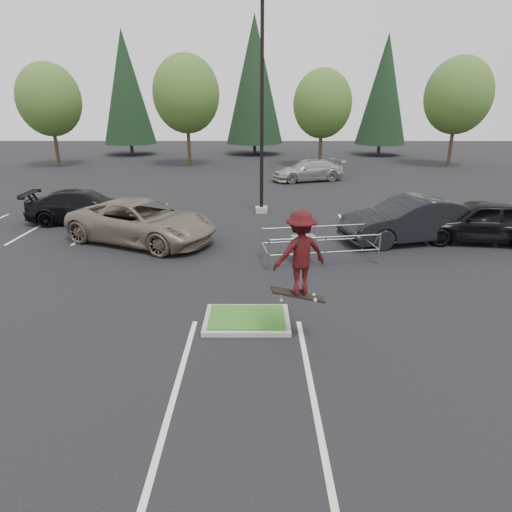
{
  "coord_description": "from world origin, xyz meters",
  "views": [
    {
      "loc": [
        0.26,
        -9.92,
        5.33
      ],
      "look_at": [
        0.23,
        1.5,
        1.29
      ],
      "focal_mm": 30.0,
      "sensor_mm": 36.0,
      "label": 1
    }
  ],
  "objects_px": {
    "cart_corral": "(307,242)",
    "decid_c": "(322,106)",
    "decid_b": "(186,97)",
    "conif_c": "(384,90)",
    "skateboarder": "(299,253)",
    "car_far_silver": "(309,170)",
    "conif_a": "(126,88)",
    "light_pole": "(262,122)",
    "car_l_black": "(84,206)",
    "decid_d": "(457,98)",
    "car_r_charc": "(410,220)",
    "car_r_black": "(480,221)",
    "decid_a": "(50,102)",
    "conif_b": "(255,81)",
    "car_l_tan": "(140,221)"
  },
  "relations": [
    {
      "from": "cart_corral",
      "to": "decid_c",
      "type": "bearing_deg",
      "value": 71.6
    },
    {
      "from": "decid_b",
      "to": "conif_c",
      "type": "xyz_separation_m",
      "value": [
        20.01,
        8.97,
        0.8
      ]
    },
    {
      "from": "skateboarder",
      "to": "car_far_silver",
      "type": "xyz_separation_m",
      "value": [
        2.93,
        23.0,
        -1.46
      ]
    },
    {
      "from": "decid_b",
      "to": "conif_a",
      "type": "relative_size",
      "value": 0.74
    },
    {
      "from": "light_pole",
      "to": "decid_c",
      "type": "distance_m",
      "value": 18.67
    },
    {
      "from": "conif_c",
      "to": "car_l_black",
      "type": "relative_size",
      "value": 2.36
    },
    {
      "from": "decid_d",
      "to": "car_r_charc",
      "type": "relative_size",
      "value": 1.7
    },
    {
      "from": "decid_b",
      "to": "car_r_charc",
      "type": "relative_size",
      "value": 1.74
    },
    {
      "from": "skateboarder",
      "to": "conif_c",
      "type": "bearing_deg",
      "value": -128.52
    },
    {
      "from": "light_pole",
      "to": "car_r_black",
      "type": "relative_size",
      "value": 1.96
    },
    {
      "from": "conif_c",
      "to": "car_l_black",
      "type": "bearing_deg",
      "value": -126.82
    },
    {
      "from": "decid_d",
      "to": "car_l_black",
      "type": "xyz_separation_m",
      "value": [
        -25.99,
        -20.22,
        -5.14
      ]
    },
    {
      "from": "car_r_black",
      "to": "car_r_charc",
      "type": "bearing_deg",
      "value": -82.43
    },
    {
      "from": "decid_a",
      "to": "decid_c",
      "type": "relative_size",
      "value": 1.06
    },
    {
      "from": "decid_d",
      "to": "conif_b",
      "type": "xyz_separation_m",
      "value": [
        -17.99,
        10.17,
        1.94
      ]
    },
    {
      "from": "conif_a",
      "to": "car_r_charc",
      "type": "xyz_separation_m",
      "value": [
        20.5,
        -33.0,
        -6.18
      ]
    },
    {
      "from": "conif_a",
      "to": "car_far_silver",
      "type": "bearing_deg",
      "value": -44.8
    },
    {
      "from": "cart_corral",
      "to": "skateboarder",
      "type": "height_order",
      "value": "skateboarder"
    },
    {
      "from": "car_l_tan",
      "to": "car_l_black",
      "type": "bearing_deg",
      "value": 73.02
    },
    {
      "from": "decid_a",
      "to": "conif_a",
      "type": "bearing_deg",
      "value": 68.09
    },
    {
      "from": "cart_corral",
      "to": "car_far_silver",
      "type": "bearing_deg",
      "value": 73.68
    },
    {
      "from": "decid_c",
      "to": "car_r_black",
      "type": "distance_m",
      "value": 23.49
    },
    {
      "from": "conif_b",
      "to": "cart_corral",
      "type": "xyz_separation_m",
      "value": [
        2.05,
        -35.9,
        -7.14
      ]
    },
    {
      "from": "skateboarder",
      "to": "car_r_black",
      "type": "xyz_separation_m",
      "value": [
        8.15,
        8.0,
        -1.35
      ]
    },
    {
      "from": "conif_a",
      "to": "car_l_tan",
      "type": "xyz_separation_m",
      "value": [
        9.5,
        -33.0,
        -6.23
      ]
    },
    {
      "from": "conif_c",
      "to": "car_r_charc",
      "type": "height_order",
      "value": "conif_c"
    },
    {
      "from": "skateboarder",
      "to": "car_l_black",
      "type": "xyz_separation_m",
      "value": [
        -9.2,
        11.12,
        -1.47
      ]
    },
    {
      "from": "decid_a",
      "to": "conif_b",
      "type": "bearing_deg",
      "value": 30.17
    },
    {
      "from": "decid_c",
      "to": "conif_b",
      "type": "bearing_deg",
      "value": 119.32
    },
    {
      "from": "light_pole",
      "to": "conif_c",
      "type": "relative_size",
      "value": 0.81
    },
    {
      "from": "car_r_charc",
      "to": "conif_a",
      "type": "bearing_deg",
      "value": -162.01
    },
    {
      "from": "decid_b",
      "to": "conif_b",
      "type": "distance_m",
      "value": 11.78
    },
    {
      "from": "decid_c",
      "to": "decid_a",
      "type": "bearing_deg",
      "value": 179.52
    },
    {
      "from": "decid_a",
      "to": "car_l_black",
      "type": "height_order",
      "value": "decid_a"
    },
    {
      "from": "decid_c",
      "to": "decid_b",
      "type": "bearing_deg",
      "value": 176.66
    },
    {
      "from": "conif_b",
      "to": "car_l_black",
      "type": "relative_size",
      "value": 2.74
    },
    {
      "from": "decid_a",
      "to": "skateboarder",
      "type": "xyz_separation_m",
      "value": [
        19.21,
        -31.03,
        -3.35
      ]
    },
    {
      "from": "light_pole",
      "to": "decid_a",
      "type": "distance_m",
      "value": 25.86
    },
    {
      "from": "decid_a",
      "to": "car_r_black",
      "type": "relative_size",
      "value": 1.72
    },
    {
      "from": "conif_b",
      "to": "skateboarder",
      "type": "xyz_separation_m",
      "value": [
        1.2,
        -41.5,
        -5.61
      ]
    },
    {
      "from": "cart_corral",
      "to": "car_far_silver",
      "type": "height_order",
      "value": "car_far_silver"
    },
    {
      "from": "decid_b",
      "to": "conif_a",
      "type": "distance_m",
      "value": 12.43
    },
    {
      "from": "decid_c",
      "to": "car_far_silver",
      "type": "height_order",
      "value": "decid_c"
    },
    {
      "from": "decid_b",
      "to": "conif_b",
      "type": "relative_size",
      "value": 0.66
    },
    {
      "from": "decid_a",
      "to": "decid_c",
      "type": "distance_m",
      "value": 24.0
    },
    {
      "from": "car_far_silver",
      "to": "conif_c",
      "type": "bearing_deg",
      "value": 132.49
    },
    {
      "from": "conif_a",
      "to": "car_r_charc",
      "type": "bearing_deg",
      "value": -58.15
    },
    {
      "from": "car_l_black",
      "to": "car_r_black",
      "type": "xyz_separation_m",
      "value": [
        17.35,
        -3.12,
        0.11
      ]
    },
    {
      "from": "light_pole",
      "to": "car_r_black",
      "type": "distance_m",
      "value": 10.81
    },
    {
      "from": "decid_a",
      "to": "car_l_black",
      "type": "xyz_separation_m",
      "value": [
        10.01,
        -19.92,
        -4.81
      ]
    }
  ]
}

